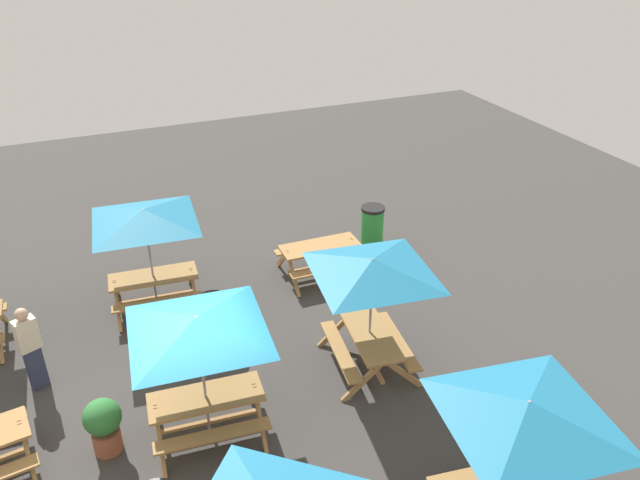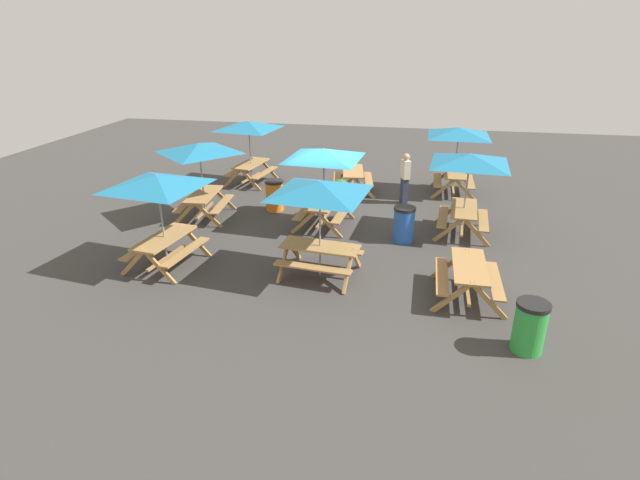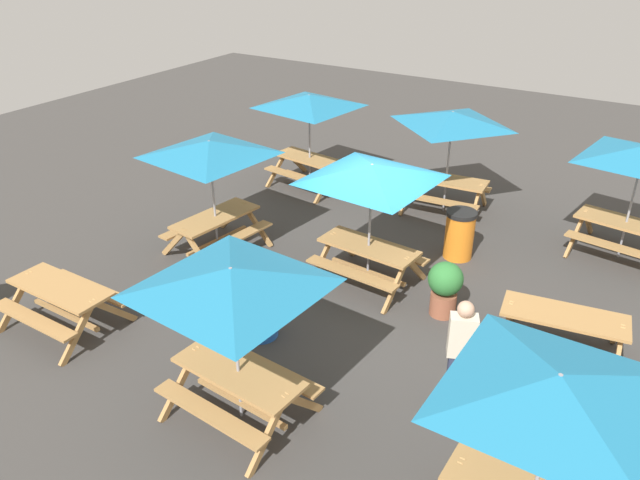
% 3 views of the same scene
% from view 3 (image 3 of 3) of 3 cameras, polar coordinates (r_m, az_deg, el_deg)
% --- Properties ---
extents(ground_plane, '(31.69, 31.69, 0.00)m').
position_cam_3_polar(ground_plane, '(11.34, 4.84, -4.42)').
color(ground_plane, '#3D3A38').
rests_on(ground_plane, ground).
extents(picnic_table_0, '(2.81, 2.81, 2.34)m').
position_cam_3_polar(picnic_table_0, '(11.92, -10.01, 7.51)').
color(picnic_table_0, '#A87A44').
rests_on(picnic_table_0, ground).
extents(picnic_table_1, '(1.82, 1.56, 0.81)m').
position_cam_3_polar(picnic_table_1, '(10.84, -22.52, -4.83)').
color(picnic_table_1, '#A87A44').
rests_on(picnic_table_1, ground).
extents(picnic_table_2, '(2.82, 2.82, 2.34)m').
position_cam_3_polar(picnic_table_2, '(10.63, 4.73, 5.35)').
color(picnic_table_2, '#A87A44').
rests_on(picnic_table_2, ground).
extents(picnic_table_3, '(2.80, 2.80, 2.34)m').
position_cam_3_polar(picnic_table_3, '(14.91, -0.98, 11.99)').
color(picnic_table_3, '#A87A44').
rests_on(picnic_table_3, ground).
extents(picnic_table_4, '(2.82, 2.82, 2.34)m').
position_cam_3_polar(picnic_table_4, '(7.59, -8.04, -4.57)').
color(picnic_table_4, '#A87A44').
rests_on(picnic_table_4, ground).
extents(picnic_table_5, '(1.98, 1.75, 0.81)m').
position_cam_3_polar(picnic_table_5, '(10.05, 21.33, -7.30)').
color(picnic_table_5, '#A87A44').
rests_on(picnic_table_5, ground).
extents(picnic_table_6, '(2.83, 2.83, 2.34)m').
position_cam_3_polar(picnic_table_6, '(6.36, 20.68, -13.60)').
color(picnic_table_6, '#A87A44').
rests_on(picnic_table_6, ground).
extents(picnic_table_8, '(2.16, 2.16, 2.34)m').
position_cam_3_polar(picnic_table_8, '(13.85, 11.95, 10.18)').
color(picnic_table_8, '#A87A44').
rests_on(picnic_table_8, ground).
extents(trash_bin_orange, '(0.59, 0.59, 0.98)m').
position_cam_3_polar(trash_bin_orange, '(12.39, 12.63, 0.51)').
color(trash_bin_orange, orange).
rests_on(trash_bin_orange, ground).
extents(trash_bin_blue, '(0.59, 0.59, 0.98)m').
position_cam_3_polar(trash_bin_blue, '(9.91, -5.54, -6.28)').
color(trash_bin_blue, blue).
rests_on(trash_bin_blue, ground).
extents(potted_plant_0, '(0.58, 0.58, 0.97)m').
position_cam_3_polar(potted_plant_0, '(10.54, 11.35, -4.14)').
color(potted_plant_0, '#935138').
rests_on(potted_plant_0, ground).
extents(person_standing, '(0.42, 0.34, 1.67)m').
position_cam_3_polar(person_standing, '(8.54, 12.71, -9.95)').
color(person_standing, '#2D334C').
rests_on(person_standing, ground).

